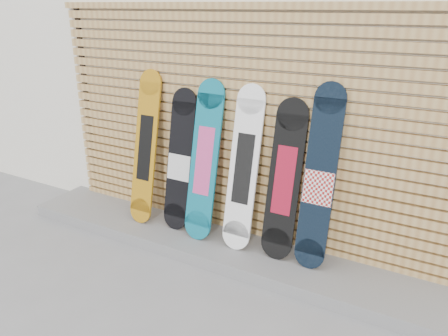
{
  "coord_description": "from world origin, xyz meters",
  "views": [
    {
      "loc": [
        1.62,
        -2.55,
        2.28
      ],
      "look_at": [
        -0.23,
        0.75,
        0.85
      ],
      "focal_mm": 35.0,
      "sensor_mm": 36.0,
      "label": 1
    }
  ],
  "objects": [
    {
      "name": "ground",
      "position": [
        0.0,
        0.0,
        0.0
      ],
      "size": [
        80.0,
        80.0,
        0.0
      ],
      "primitive_type": "plane",
      "color": "gray",
      "rests_on": "ground"
    },
    {
      "name": "building",
      "position": [
        0.5,
        3.5,
        1.8
      ],
      "size": [
        12.0,
        5.0,
        3.6
      ],
      "primitive_type": "cube",
      "color": "white",
      "rests_on": "ground"
    },
    {
      "name": "concrete_step",
      "position": [
        -0.15,
        0.68,
        0.06
      ],
      "size": [
        4.6,
        0.7,
        0.12
      ],
      "primitive_type": "cube",
      "color": "slate",
      "rests_on": "ground"
    },
    {
      "name": "slat_wall",
      "position": [
        -0.15,
        0.97,
        1.21
      ],
      "size": [
        4.26,
        0.08,
        2.29
      ],
      "color": "#AF8449",
      "rests_on": "ground"
    },
    {
      "name": "snowboard_0",
      "position": [
        -1.16,
        0.76,
        0.89
      ],
      "size": [
        0.26,
        0.37,
        1.55
      ],
      "color": "#AF7512",
      "rests_on": "concrete_step"
    },
    {
      "name": "snowboard_1",
      "position": [
        -0.76,
        0.79,
        0.81
      ],
      "size": [
        0.27,
        0.31,
        1.41
      ],
      "color": "black",
      "rests_on": "concrete_step"
    },
    {
      "name": "snowboard_2",
      "position": [
        -0.45,
        0.76,
        0.88
      ],
      "size": [
        0.29,
        0.37,
        1.52
      ],
      "color": "#0D6A82",
      "rests_on": "concrete_step"
    },
    {
      "name": "snowboard_3",
      "position": [
        -0.04,
        0.77,
        0.87
      ],
      "size": [
        0.28,
        0.35,
        1.51
      ],
      "color": "white",
      "rests_on": "concrete_step"
    },
    {
      "name": "snowboard_4",
      "position": [
        0.35,
        0.79,
        0.83
      ],
      "size": [
        0.29,
        0.32,
        1.42
      ],
      "color": "black",
      "rests_on": "concrete_step"
    },
    {
      "name": "snowboard_5",
      "position": [
        0.66,
        0.78,
        0.9
      ],
      "size": [
        0.27,
        0.32,
        1.58
      ],
      "color": "black",
      "rests_on": "concrete_step"
    }
  ]
}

